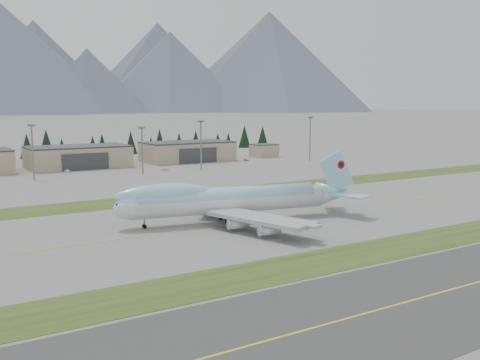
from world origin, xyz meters
TOP-DOWN VIEW (x-y plane):
  - ground at (0.00, 0.00)m, footprint 7000.00×7000.00m
  - grass_strip_near at (0.00, -38.00)m, footprint 400.00×14.00m
  - grass_strip_far at (0.00, 45.00)m, footprint 400.00×18.00m
  - taxiway_line_main at (0.00, 0.00)m, footprint 400.00×0.40m
  - boeing_747_freighter at (-14.57, 3.01)m, footprint 68.98×58.19m
  - hangar_center at (-15.00, 149.90)m, footprint 48.00×26.60m
  - hangar_right at (45.00, 149.90)m, footprint 48.00×26.60m
  - control_shed at (95.00, 148.00)m, footprint 14.00×12.00m
  - floodlight_masts at (1.40, 111.26)m, footprint 196.94×8.85m
  - service_vehicle_a at (-24.69, 132.28)m, footprint 2.72×4.12m
  - service_vehicle_b at (16.38, 115.65)m, footprint 3.97×3.13m
  - service_vehicle_c at (72.76, 132.99)m, footprint 1.59×3.77m
  - conifer_belt at (2.95, 212.22)m, footprint 281.06×15.27m

SIDE VIEW (x-z plane):
  - ground at x=0.00m, z-range 0.00..0.00m
  - grass_strip_near at x=0.00m, z-range -0.04..0.04m
  - grass_strip_far at x=0.00m, z-range -0.04..0.04m
  - taxiway_line_main at x=0.00m, z-range -0.01..0.01m
  - service_vehicle_a at x=-24.69m, z-range -0.65..0.65m
  - service_vehicle_b at x=16.38m, z-range -0.63..0.63m
  - service_vehicle_c at x=72.76m, z-range -0.54..0.54m
  - control_shed at x=95.00m, z-range 0.00..7.60m
  - hangar_center at x=-15.00m, z-range -0.01..10.79m
  - hangar_right at x=45.00m, z-range -0.01..10.79m
  - boeing_747_freighter at x=-14.57m, z-range -3.08..15.01m
  - conifer_belt at x=2.95m, z-range -1.23..15.53m
  - floodlight_masts at x=1.40m, z-range 3.76..28.16m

